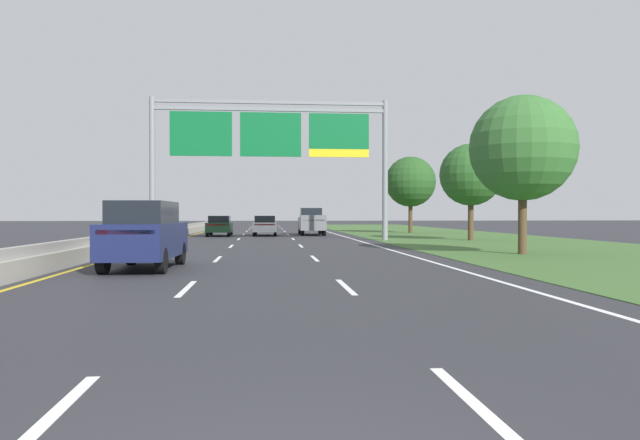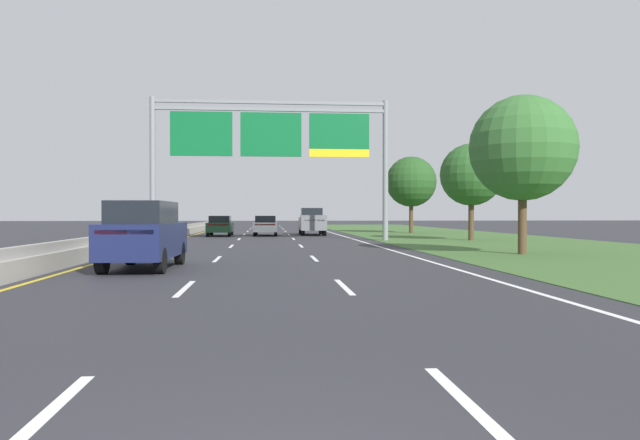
{
  "view_description": "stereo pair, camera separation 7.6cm",
  "coord_description": "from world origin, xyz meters",
  "px_view_note": "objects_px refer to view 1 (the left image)",
  "views": [
    {
      "loc": [
        -0.04,
        -3.49,
        1.72
      ],
      "look_at": [
        2.68,
        26.26,
        1.41
      ],
      "focal_mm": 33.59,
      "sensor_mm": 36.0,
      "label": 1
    },
    {
      "loc": [
        0.04,
        -3.49,
        1.72
      ],
      "look_at": [
        2.68,
        26.26,
        1.41
      ],
      "focal_mm": 33.59,
      "sensor_mm": 36.0,
      "label": 2
    }
  ],
  "objects_px": {
    "roadside_tree_near": "(523,148)",
    "car_white_centre_lane_sedan": "(265,225)",
    "overhead_sign_gantry": "(271,140)",
    "roadside_tree_mid": "(471,175)",
    "roadside_tree_far": "(410,182)",
    "car_navy_left_lane_suv": "(145,234)",
    "car_darkgreen_left_lane_sedan": "(220,225)",
    "pickup_truck_grey": "(311,222)"
  },
  "relations": [
    {
      "from": "pickup_truck_grey",
      "to": "car_white_centre_lane_sedan",
      "type": "bearing_deg",
      "value": 109.94
    },
    {
      "from": "overhead_sign_gantry",
      "to": "roadside_tree_mid",
      "type": "xyz_separation_m",
      "value": [
        12.9,
        -0.29,
        -2.13
      ]
    },
    {
      "from": "overhead_sign_gantry",
      "to": "roadside_tree_far",
      "type": "distance_m",
      "value": 19.12
    },
    {
      "from": "roadside_tree_near",
      "to": "roadside_tree_mid",
      "type": "relative_size",
      "value": 1.07
    },
    {
      "from": "pickup_truck_grey",
      "to": "roadside_tree_near",
      "type": "height_order",
      "value": "roadside_tree_near"
    },
    {
      "from": "car_darkgreen_left_lane_sedan",
      "to": "roadside_tree_mid",
      "type": "height_order",
      "value": "roadside_tree_mid"
    },
    {
      "from": "pickup_truck_grey",
      "to": "car_darkgreen_left_lane_sedan",
      "type": "xyz_separation_m",
      "value": [
        -7.28,
        -1.94,
        -0.26
      ]
    },
    {
      "from": "overhead_sign_gantry",
      "to": "car_white_centre_lane_sedan",
      "type": "bearing_deg",
      "value": 92.2
    },
    {
      "from": "overhead_sign_gantry",
      "to": "pickup_truck_grey",
      "type": "bearing_deg",
      "value": 72.47
    },
    {
      "from": "car_white_centre_lane_sedan",
      "to": "roadside_tree_mid",
      "type": "relative_size",
      "value": 0.71
    },
    {
      "from": "car_white_centre_lane_sedan",
      "to": "car_navy_left_lane_suv",
      "type": "relative_size",
      "value": 0.93
    },
    {
      "from": "roadside_tree_far",
      "to": "roadside_tree_mid",
      "type": "bearing_deg",
      "value": -88.54
    },
    {
      "from": "pickup_truck_grey",
      "to": "car_darkgreen_left_lane_sedan",
      "type": "height_order",
      "value": "pickup_truck_grey"
    },
    {
      "from": "overhead_sign_gantry",
      "to": "roadside_tree_far",
      "type": "relative_size",
      "value": 2.21
    },
    {
      "from": "roadside_tree_far",
      "to": "car_white_centre_lane_sedan",
      "type": "bearing_deg",
      "value": -159.44
    },
    {
      "from": "roadside_tree_mid",
      "to": "overhead_sign_gantry",
      "type": "bearing_deg",
      "value": 178.72
    },
    {
      "from": "pickup_truck_grey",
      "to": "roadside_tree_mid",
      "type": "bearing_deg",
      "value": -138.67
    },
    {
      "from": "car_white_centre_lane_sedan",
      "to": "car_navy_left_lane_suv",
      "type": "bearing_deg",
      "value": 173.6
    },
    {
      "from": "car_navy_left_lane_suv",
      "to": "roadside_tree_mid",
      "type": "relative_size",
      "value": 0.76
    },
    {
      "from": "pickup_truck_grey",
      "to": "roadside_tree_near",
      "type": "relative_size",
      "value": 0.81
    },
    {
      "from": "roadside_tree_mid",
      "to": "roadside_tree_near",
      "type": "bearing_deg",
      "value": -100.32
    },
    {
      "from": "overhead_sign_gantry",
      "to": "roadside_tree_mid",
      "type": "relative_size",
      "value": 2.4
    },
    {
      "from": "car_white_centre_lane_sedan",
      "to": "car_darkgreen_left_lane_sedan",
      "type": "xyz_separation_m",
      "value": [
        -3.5,
        -0.63,
        0.0
      ]
    },
    {
      "from": "car_darkgreen_left_lane_sedan",
      "to": "car_navy_left_lane_suv",
      "type": "relative_size",
      "value": 0.93
    },
    {
      "from": "roadside_tree_near",
      "to": "car_white_centre_lane_sedan",
      "type": "bearing_deg",
      "value": 115.25
    },
    {
      "from": "roadside_tree_near",
      "to": "car_darkgreen_left_lane_sedan",
      "type": "bearing_deg",
      "value": 122.67
    },
    {
      "from": "car_darkgreen_left_lane_sedan",
      "to": "car_navy_left_lane_suv",
      "type": "height_order",
      "value": "car_navy_left_lane_suv"
    },
    {
      "from": "overhead_sign_gantry",
      "to": "car_navy_left_lane_suv",
      "type": "distance_m",
      "value": 19.99
    },
    {
      "from": "roadside_tree_near",
      "to": "roadside_tree_far",
      "type": "relative_size",
      "value": 0.99
    },
    {
      "from": "roadside_tree_near",
      "to": "roadside_tree_mid",
      "type": "height_order",
      "value": "roadside_tree_near"
    },
    {
      "from": "overhead_sign_gantry",
      "to": "roadside_tree_mid",
      "type": "distance_m",
      "value": 13.08
    },
    {
      "from": "overhead_sign_gantry",
      "to": "car_darkgreen_left_lane_sedan",
      "type": "height_order",
      "value": "overhead_sign_gantry"
    },
    {
      "from": "overhead_sign_gantry",
      "to": "roadside_tree_near",
      "type": "relative_size",
      "value": 2.24
    },
    {
      "from": "roadside_tree_mid",
      "to": "car_white_centre_lane_sedan",
      "type": "bearing_deg",
      "value": 143.59
    },
    {
      "from": "car_white_centre_lane_sedan",
      "to": "car_darkgreen_left_lane_sedan",
      "type": "bearing_deg",
      "value": 101.32
    },
    {
      "from": "overhead_sign_gantry",
      "to": "roadside_tree_near",
      "type": "height_order",
      "value": "overhead_sign_gantry"
    },
    {
      "from": "car_darkgreen_left_lane_sedan",
      "to": "overhead_sign_gantry",
      "type": "bearing_deg",
      "value": -156.36
    },
    {
      "from": "car_navy_left_lane_suv",
      "to": "roadside_tree_far",
      "type": "bearing_deg",
      "value": -24.92
    },
    {
      "from": "roadside_tree_far",
      "to": "roadside_tree_near",
      "type": "bearing_deg",
      "value": -94.18
    },
    {
      "from": "pickup_truck_grey",
      "to": "roadside_tree_near",
      "type": "xyz_separation_m",
      "value": [
        7.08,
        -24.34,
        3.41
      ]
    },
    {
      "from": "pickup_truck_grey",
      "to": "roadside_tree_far",
      "type": "xyz_separation_m",
      "value": [
        9.11,
        3.53,
        3.5
      ]
    },
    {
      "from": "roadside_tree_far",
      "to": "car_navy_left_lane_suv",
      "type": "bearing_deg",
      "value": -116.61
    }
  ]
}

